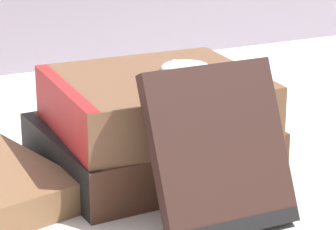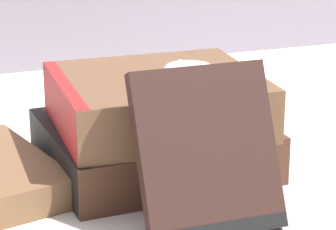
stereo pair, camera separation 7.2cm
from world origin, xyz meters
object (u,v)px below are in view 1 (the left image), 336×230
(pocket_watch, at_px, (186,68))
(reading_glasses, at_px, (75,121))
(book_flat_bottom, at_px, (146,147))
(book_flat_top, at_px, (150,102))
(book_leaning_front, at_px, (221,156))

(pocket_watch, distance_m, reading_glasses, 0.20)
(book_flat_bottom, distance_m, book_flat_top, 0.05)
(book_leaning_front, bearing_deg, pocket_watch, 75.86)
(book_flat_bottom, distance_m, book_leaning_front, 0.14)
(book_flat_bottom, relative_size, book_leaning_front, 1.59)
(book_flat_bottom, relative_size, book_flat_top, 1.10)
(book_flat_top, xyz_separation_m, pocket_watch, (0.04, 0.00, 0.03))
(book_leaning_front, distance_m, pocket_watch, 0.14)
(book_flat_top, relative_size, reading_glasses, 1.72)
(book_flat_top, xyz_separation_m, book_leaning_front, (0.01, -0.13, -0.01))
(book_flat_top, bearing_deg, book_flat_bottom, 95.95)
(book_flat_bottom, relative_size, pocket_watch, 4.09)
(pocket_watch, bearing_deg, book_flat_bottom, 169.22)
(pocket_watch, bearing_deg, reading_glasses, 108.35)
(book_leaning_front, height_order, pocket_watch, book_leaning_front)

